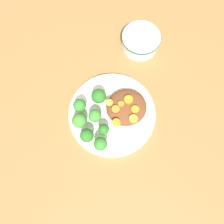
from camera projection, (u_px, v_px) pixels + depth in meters
ground_plane at (112, 115)px, 0.69m from camera, size 4.00×4.00×0.00m
plate at (112, 114)px, 0.68m from camera, size 0.27×0.27×0.02m
dip_bowl at (141, 41)px, 0.72m from camera, size 0.13×0.13×0.05m
stew_mound at (127, 108)px, 0.66m from camera, size 0.12×0.12×0.03m
broccoli_floret_0 at (99, 96)px, 0.65m from camera, size 0.04×0.04×0.06m
broccoli_floret_1 at (95, 115)px, 0.64m from camera, size 0.04×0.04×0.05m
broccoli_floret_2 at (80, 106)px, 0.64m from camera, size 0.04×0.04×0.06m
broccoli_floret_3 at (87, 136)px, 0.62m from camera, size 0.04×0.04×0.06m
broccoli_floret_4 at (104, 129)px, 0.63m from camera, size 0.03×0.03×0.05m
broccoli_floret_5 at (101, 144)px, 0.61m from camera, size 0.04×0.04×0.06m
broccoli_floret_6 at (80, 121)px, 0.63m from camera, size 0.04×0.04×0.06m
carrot_slice_0 at (116, 109)px, 0.64m from camera, size 0.02×0.02×0.00m
carrot_slice_1 at (121, 104)px, 0.64m from camera, size 0.02×0.02×0.01m
carrot_slice_2 at (135, 109)px, 0.64m from camera, size 0.02×0.02×0.01m
carrot_slice_3 at (128, 100)px, 0.64m from camera, size 0.03×0.03×0.01m
carrot_slice_4 at (133, 119)px, 0.63m from camera, size 0.03×0.03×0.00m
carrot_slice_5 at (117, 122)px, 0.63m from camera, size 0.02×0.02×0.01m
carrot_slice_6 at (110, 103)px, 0.64m from camera, size 0.02×0.02×0.00m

